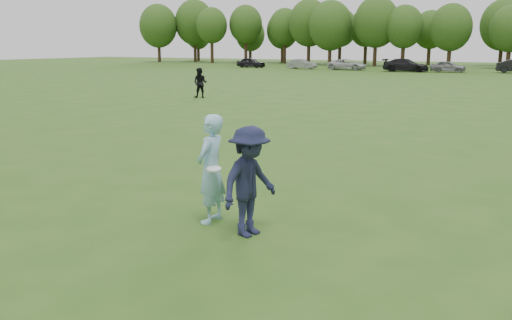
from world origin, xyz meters
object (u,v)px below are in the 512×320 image
(car_c, at_px, (347,65))
(car_a, at_px, (251,63))
(defender, at_px, (250,182))
(car_d, at_px, (406,65))
(car_b, at_px, (302,64))
(thrower, at_px, (211,169))
(player_far_a, at_px, (200,83))
(car_e, at_px, (448,66))

(car_c, bearing_deg, car_a, 87.01)
(defender, xyz_separation_m, car_d, (-11.65, 59.35, -0.19))
(car_b, distance_m, car_c, 6.38)
(thrower, bearing_deg, car_d, -174.90)
(car_a, distance_m, car_b, 8.11)
(thrower, bearing_deg, player_far_a, -150.12)
(player_far_a, distance_m, car_e, 40.98)
(thrower, relative_size, car_d, 0.38)
(car_a, xyz_separation_m, car_d, (22.25, -1.17, 0.08))
(car_c, height_order, car_d, car_d)
(car_b, relative_size, car_c, 0.79)
(player_far_a, height_order, car_d, player_far_a)
(defender, bearing_deg, car_c, 29.37)
(car_d, xyz_separation_m, car_e, (4.78, 1.06, -0.10))
(defender, height_order, player_far_a, defender)
(car_d, bearing_deg, car_c, 81.87)
(car_c, distance_m, car_e, 12.56)
(player_far_a, distance_m, car_a, 44.51)
(car_e, bearing_deg, car_d, 98.49)
(car_a, distance_m, car_d, 22.28)
(thrower, relative_size, car_a, 0.50)
(car_e, bearing_deg, car_b, 86.93)
(car_a, bearing_deg, defender, -148.83)
(player_far_a, xyz_separation_m, car_c, (-4.46, 40.06, -0.24))
(player_far_a, bearing_deg, thrower, -68.10)
(car_d, bearing_deg, car_e, -78.71)
(car_b, bearing_deg, thrower, -155.27)
(defender, xyz_separation_m, player_far_a, (-14.97, 20.24, -0.05))
(car_a, bearing_deg, car_e, -88.33)
(car_a, height_order, car_b, car_a)
(thrower, distance_m, car_d, 60.02)
(car_b, relative_size, car_e, 0.99)
(defender, bearing_deg, car_b, 34.75)
(defender, bearing_deg, car_d, 22.62)
(thrower, relative_size, car_b, 0.52)
(car_a, bearing_deg, car_d, -91.10)
(player_far_a, relative_size, car_a, 0.45)
(car_c, xyz_separation_m, car_e, (12.56, 0.11, -0.01))
(car_a, bearing_deg, car_c, -88.98)
(thrower, distance_m, car_a, 68.64)
(defender, relative_size, player_far_a, 1.05)
(car_b, bearing_deg, car_a, 89.22)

